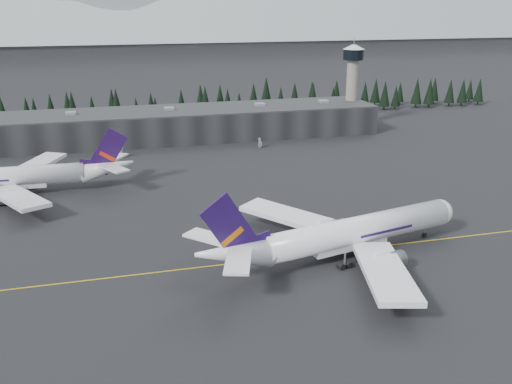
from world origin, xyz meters
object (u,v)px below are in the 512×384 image
object	(u,v)px
gse_vehicle_a	(121,156)
gse_vehicle_b	(260,146)
terminal	(193,123)
jet_main	(338,235)
jet_parked	(24,176)
control_tower	(352,77)

from	to	relation	value
gse_vehicle_a	gse_vehicle_b	size ratio (longest dim) A/B	1.17
terminal	jet_main	bearing A→B (deg)	-84.52
jet_main	gse_vehicle_a	world-z (taller)	jet_main
terminal	jet_parked	world-z (taller)	jet_parked
control_tower	jet_parked	bearing A→B (deg)	-154.69
control_tower	gse_vehicle_b	distance (m)	63.21
jet_parked	gse_vehicle_a	bearing A→B (deg)	-128.61
terminal	gse_vehicle_b	size ratio (longest dim) A/B	37.97
terminal	control_tower	distance (m)	76.98
control_tower	gse_vehicle_a	size ratio (longest dim) A/B	7.67
jet_parked	terminal	bearing A→B (deg)	-133.67
jet_main	gse_vehicle_b	size ratio (longest dim) A/B	16.38
jet_main	gse_vehicle_a	bearing A→B (deg)	100.34
terminal	jet_parked	bearing A→B (deg)	-135.16
gse_vehicle_b	jet_main	bearing A→B (deg)	-1.21
terminal	gse_vehicle_a	bearing A→B (deg)	-140.88
terminal	jet_main	size ratio (longest dim) A/B	2.32
jet_parked	gse_vehicle_a	xyz separation A→B (m)	(30.13, 35.78, -4.81)
control_tower	gse_vehicle_b	world-z (taller)	control_tower
jet_parked	gse_vehicle_b	size ratio (longest dim) A/B	15.72
terminal	gse_vehicle_a	world-z (taller)	terminal
jet_main	terminal	bearing A→B (deg)	82.69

